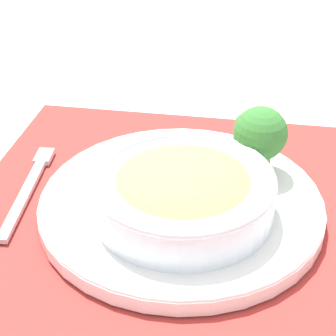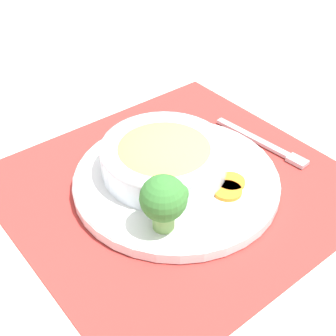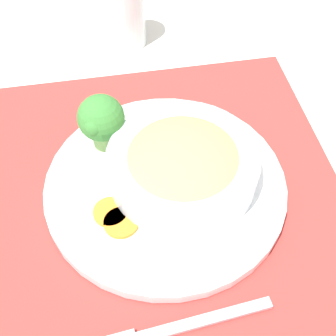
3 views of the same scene
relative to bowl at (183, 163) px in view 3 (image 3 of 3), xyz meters
name	(u,v)px [view 3 (image 3 of 3)]	position (x,y,z in m)	size (l,w,h in m)	color
ground_plane	(165,192)	(-0.01, 0.02, -0.05)	(4.00, 4.00, 0.00)	beige
placemat	(165,191)	(-0.01, 0.02, -0.05)	(0.51, 0.49, 0.00)	#B2332D
plate	(165,185)	(-0.01, 0.02, -0.03)	(0.31, 0.31, 0.02)	white
bowl	(183,163)	(0.00, 0.00, 0.00)	(0.19, 0.19, 0.06)	silver
broccoli_floret	(101,119)	(0.07, 0.10, 0.02)	(0.06, 0.06, 0.08)	#759E51
carrot_slice_near	(111,212)	(-0.05, 0.09, -0.03)	(0.04, 0.04, 0.01)	orange
carrot_slice_middle	(121,223)	(-0.06, 0.08, -0.03)	(0.04, 0.04, 0.01)	orange
water_glass	(126,13)	(0.32, 0.05, 0.01)	(0.06, 0.06, 0.13)	silver
fork	(173,329)	(-0.19, 0.03, -0.04)	(0.04, 0.18, 0.01)	#B7B7BC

